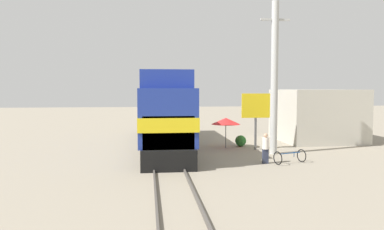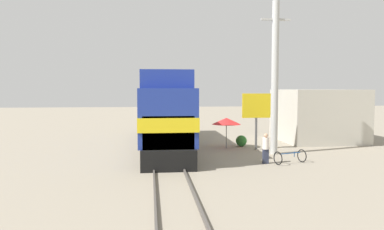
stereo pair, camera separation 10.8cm
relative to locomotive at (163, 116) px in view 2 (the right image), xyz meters
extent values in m
plane|color=gray|center=(0.00, -3.16, -2.13)|extent=(120.00, 120.00, 0.00)
cube|color=#4C4742|center=(-0.72, -3.16, -2.05)|extent=(0.08, 42.81, 0.15)
cube|color=#4C4742|center=(0.72, -3.16, -2.05)|extent=(0.08, 42.81, 0.15)
cube|color=black|center=(0.00, 0.47, -1.61)|extent=(2.70, 16.57, 1.02)
cube|color=navy|center=(0.00, 0.47, 0.37)|extent=(2.94, 15.91, 2.95)
cube|color=yellow|center=(0.00, 0.47, 0.08)|extent=(2.98, 16.07, 0.70)
cube|color=yellow|center=(0.00, -6.32, -0.29)|extent=(2.50, 2.32, 1.62)
cube|color=navy|center=(0.00, -4.50, 2.33)|extent=(2.76, 3.65, 0.95)
cylinder|color=#B2B2AD|center=(6.57, -3.43, 2.45)|extent=(0.43, 0.43, 9.14)
cube|color=#B2B2AD|center=(6.57, -3.43, 5.92)|extent=(1.80, 0.12, 0.12)
cylinder|color=#4C4C4C|center=(4.16, -0.88, -1.17)|extent=(0.05, 0.05, 1.92)
cone|color=red|center=(4.16, -0.88, -0.32)|extent=(1.92, 1.92, 0.43)
cube|color=#595959|center=(5.96, -1.69, -1.09)|extent=(0.12, 0.12, 2.07)
cube|color=yellow|center=(5.96, -1.69, 0.73)|extent=(1.87, 0.08, 1.58)
sphere|color=#2D722D|center=(5.34, -0.26, -1.75)|extent=(0.76, 0.76, 0.76)
cube|color=#2D3347|center=(5.18, -6.23, -1.74)|extent=(0.30, 0.20, 0.77)
cylinder|color=silver|center=(5.18, -6.23, -1.05)|extent=(0.34, 0.34, 0.61)
sphere|color=tan|center=(5.18, -6.23, -0.63)|extent=(0.22, 0.22, 0.22)
torus|color=black|center=(7.23, -6.10, -1.78)|extent=(0.28, 0.68, 0.70)
torus|color=black|center=(5.71, -6.64, -1.78)|extent=(0.28, 0.68, 0.70)
cube|color=#194C99|center=(6.47, -6.37, -1.57)|extent=(1.30, 0.50, 0.04)
cylinder|color=#194C99|center=(6.74, -6.28, -1.65)|extent=(0.04, 0.04, 0.29)
cube|color=#B7B2A3|center=(11.73, 1.85, -0.18)|extent=(5.52, 5.88, 3.89)
camera|label=1|loc=(-0.95, -25.21, 1.82)|focal=35.00mm
camera|label=2|loc=(-0.85, -25.23, 1.82)|focal=35.00mm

